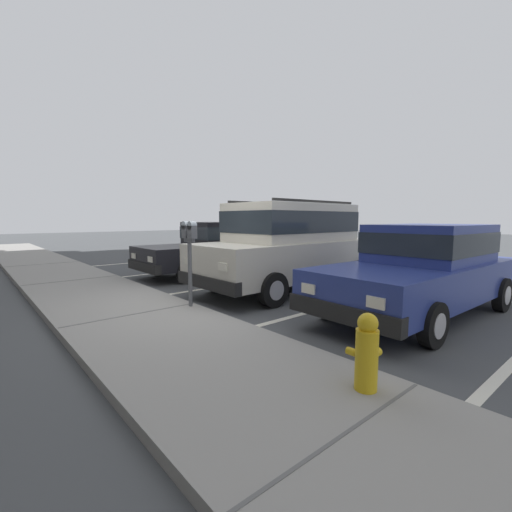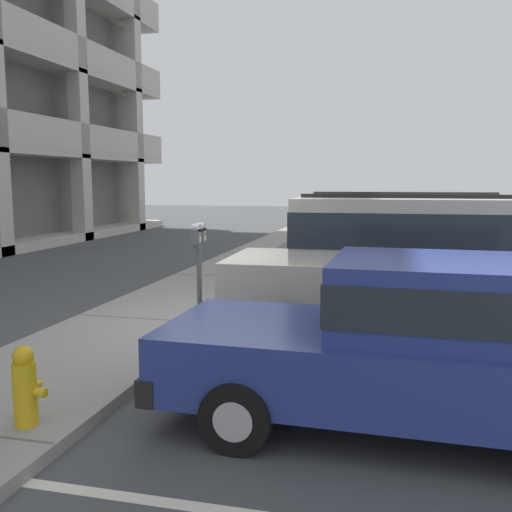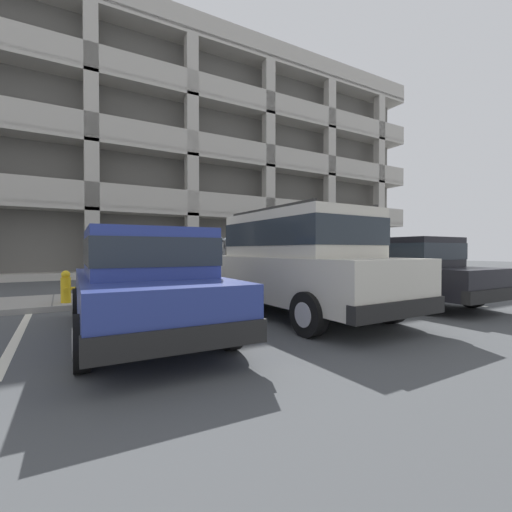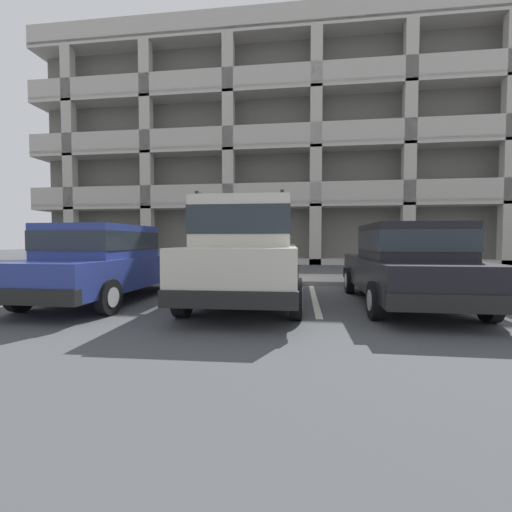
# 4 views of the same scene
# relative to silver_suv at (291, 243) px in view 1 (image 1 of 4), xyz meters

# --- Properties ---
(ground_plane) EXTENTS (80.00, 80.00, 0.10)m
(ground_plane) POSITION_rel_silver_suv_xyz_m (-0.15, 2.46, -1.14)
(ground_plane) COLOR #444749
(sidewalk) EXTENTS (40.00, 2.20, 0.12)m
(sidewalk) POSITION_rel_silver_suv_xyz_m (-0.15, 3.76, -1.03)
(sidewalk) COLOR gray
(sidewalk) RESTS_ON ground_plane
(parking_stall_lines) EXTENTS (11.82, 4.80, 0.01)m
(parking_stall_lines) POSITION_rel_silver_suv_xyz_m (1.32, 1.06, -1.08)
(parking_stall_lines) COLOR silver
(parking_stall_lines) RESTS_ON ground_plane
(silver_suv) EXTENTS (2.10, 4.82, 2.03)m
(silver_suv) POSITION_rel_silver_suv_xyz_m (0.00, 0.00, 0.00)
(silver_suv) COLOR beige
(silver_suv) RESTS_ON ground_plane
(red_sedan) EXTENTS (1.92, 4.52, 1.54)m
(red_sedan) POSITION_rel_silver_suv_xyz_m (-2.93, -0.20, -0.27)
(red_sedan) COLOR navy
(red_sedan) RESTS_ON ground_plane
(dark_hatchback) EXTENTS (1.86, 4.49, 1.54)m
(dark_hatchback) POSITION_rel_silver_suv_xyz_m (3.00, 0.02, -0.27)
(dark_hatchback) COLOR black
(dark_hatchback) RESTS_ON ground_plane
(parking_meter_near) EXTENTS (0.35, 0.12, 1.48)m
(parking_meter_near) POSITION_rel_silver_suv_xyz_m (-0.28, 2.81, 0.13)
(parking_meter_near) COLOR #595B60
(parking_meter_near) RESTS_ON sidewalk
(fire_hydrant) EXTENTS (0.30, 0.30, 0.70)m
(fire_hydrant) POSITION_rel_silver_suv_xyz_m (-3.89, 3.11, -0.62)
(fire_hydrant) COLOR gold
(fire_hydrant) RESTS_ON sidewalk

